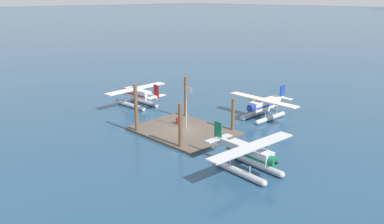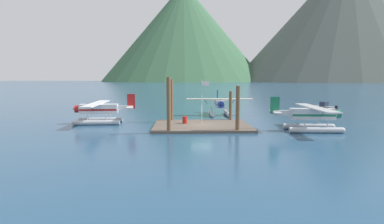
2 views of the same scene
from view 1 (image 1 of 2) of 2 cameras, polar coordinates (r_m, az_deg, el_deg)
The scene contains 11 objects.
ground_plane at distance 46.29m, azimuth -1.26°, elevation -3.01°, with size 1200.00×1200.00×0.00m, color navy.
dock_platform at distance 46.24m, azimuth -1.26°, elevation -2.84°, with size 11.49×8.90×0.30m, color brown.
piling_near_left at distance 45.61m, azimuth -8.31°, elevation 0.46°, with size 0.45×0.45×5.99m, color brown.
piling_near_right at distance 40.43m, azimuth -1.72°, elevation -2.20°, with size 0.46×0.46×5.07m, color brown.
piling_far_left at distance 50.74m, azimuth -0.93°, elevation 2.15°, with size 0.44×0.44×5.68m, color brown.
piling_far_right at distance 45.91m, azimuth 6.12°, elevation -0.55°, with size 0.43×0.43×4.14m, color brown.
flagpole at distance 45.34m, azimuth -0.73°, elevation 1.48°, with size 0.95×0.10×5.41m.
fuel_drum at distance 48.11m, azimuth -2.06°, elevation -1.30°, with size 0.62×0.62×0.88m.
seaplane_cream_bow_right at distance 51.94m, azimuth 10.58°, elevation 0.76°, with size 10.45×7.98×3.84m.
seaplane_silver_stbd_aft at distance 36.01m, azimuth 8.56°, elevation -6.50°, with size 7.97×10.48×3.84m.
seaplane_white_port_fwd at distance 57.43m, azimuth -8.11°, elevation 2.43°, with size 7.98×10.45×3.84m.
Camera 1 is at (31.46, -30.07, 15.77)m, focal length 35.86 mm.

